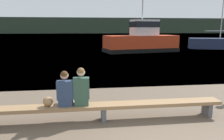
{
  "coord_description": "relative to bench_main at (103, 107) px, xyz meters",
  "views": [
    {
      "loc": [
        -1.44,
        -3.33,
        2.45
      ],
      "look_at": [
        -0.34,
        5.21,
        0.82
      ],
      "focal_mm": 35.0,
      "sensor_mm": 36.0,
      "label": 1
    }
  ],
  "objects": [
    {
      "name": "person_left",
      "position": [
        -0.99,
        0.01,
        0.48
      ],
      "size": [
        0.41,
        0.43,
        0.94
      ],
      "color": "navy",
      "rests_on": "bench_main"
    },
    {
      "name": "shopping_bag",
      "position": [
        -1.44,
        0.02,
        0.21
      ],
      "size": [
        0.26,
        0.22,
        0.26
      ],
      "color": "#9E754C",
      "rests_on": "bench_main"
    },
    {
      "name": "far_shoreline",
      "position": [
        0.96,
        120.81,
        3.83
      ],
      "size": [
        600.0,
        12.0,
        8.43
      ],
      "primitive_type": "cube",
      "color": "#2D3D2D",
      "rests_on": "ground"
    },
    {
      "name": "tugboat_red",
      "position": [
        5.7,
        17.66,
        0.7
      ],
      "size": [
        8.37,
        4.54,
        5.55
      ],
      "rotation": [
        0.0,
        0.0,
        1.77
      ],
      "color": "red",
      "rests_on": "water_surface"
    },
    {
      "name": "bench_main",
      "position": [
        0.0,
        0.0,
        0.0
      ],
      "size": [
        6.56,
        0.44,
        0.47
      ],
      "color": "#8E6B47",
      "rests_on": "ground"
    },
    {
      "name": "moored_sailboat",
      "position": [
        16.57,
        19.55,
        0.29
      ],
      "size": [
        8.31,
        5.01,
        10.12
      ],
      "rotation": [
        0.0,
        0.0,
        1.2
      ],
      "color": "#1E2847",
      "rests_on": "water_surface"
    },
    {
      "name": "person_right",
      "position": [
        -0.57,
        0.01,
        0.51
      ],
      "size": [
        0.41,
        0.43,
        1.01
      ],
      "color": "#2D4C3D",
      "rests_on": "bench_main"
    },
    {
      "name": "water_surface",
      "position": [
        0.96,
        123.27,
        -0.39
      ],
      "size": [
        240.0,
        240.0,
        0.0
      ],
      "primitive_type": "plane",
      "color": "#5684A3",
      "rests_on": "ground"
    }
  ]
}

